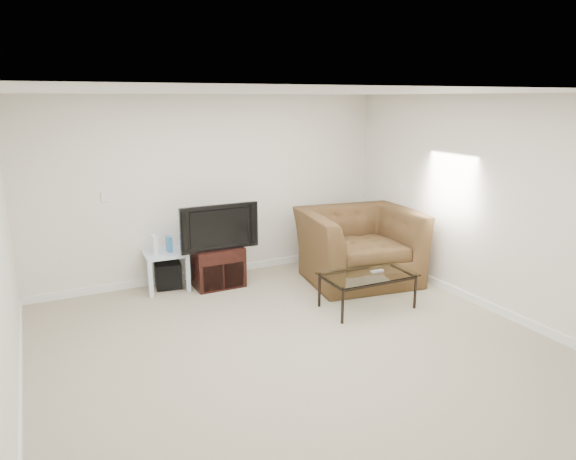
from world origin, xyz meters
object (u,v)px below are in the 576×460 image
side_table (166,270)px  coffee_table (367,291)px  tv_stand (218,267)px  subwoofer (168,274)px  recliner (359,234)px  television (217,226)px

side_table → coffee_table: bearing=-40.8°
tv_stand → subwoofer: bearing=158.2°
subwoofer → recliner: 2.63m
side_table → recliner: size_ratio=0.35×
subwoofer → coffee_table: (1.97, -1.75, 0.03)m
side_table → coffee_table: (2.00, -1.73, -0.04)m
tv_stand → subwoofer: 0.67m
television → recliner: (1.82, -0.60, -0.18)m
tv_stand → coffee_table: 2.02m
coffee_table → subwoofer: bearing=138.4°
subwoofer → tv_stand: bearing=-21.5°
recliner → coffee_table: recliner is taller
side_table → recliner: recliner is taller
coffee_table → side_table: bearing=139.2°
tv_stand → coffee_table: tv_stand is taller
television → coffee_table: size_ratio=0.89×
television → side_table: 0.91m
tv_stand → subwoofer: tv_stand is taller
side_table → coffee_table: side_table is taller
television → recliner: recliner is taller
television → subwoofer: size_ratio=2.94×
television → coffee_table: 2.10m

